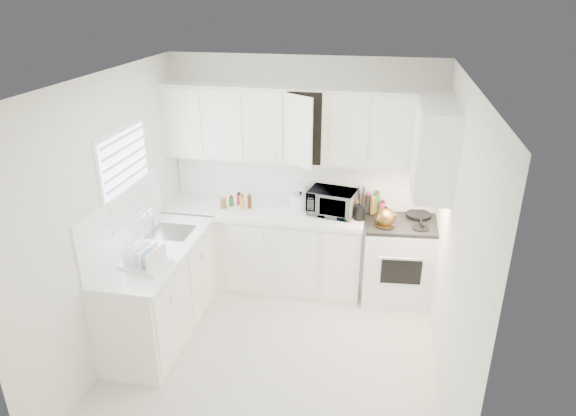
% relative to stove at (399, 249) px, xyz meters
% --- Properties ---
extents(floor, '(3.20, 3.20, 0.00)m').
position_rel_stove_xyz_m(floor, '(-1.13, -1.29, -0.60)').
color(floor, silver).
rests_on(floor, ground).
extents(ceiling, '(3.20, 3.20, 0.00)m').
position_rel_stove_xyz_m(ceiling, '(-1.13, -1.29, 2.00)').
color(ceiling, white).
rests_on(ceiling, ground).
extents(wall_back, '(3.00, 0.00, 3.00)m').
position_rel_stove_xyz_m(wall_back, '(-1.13, 0.31, 0.70)').
color(wall_back, white).
rests_on(wall_back, ground).
extents(wall_front, '(3.00, 0.00, 3.00)m').
position_rel_stove_xyz_m(wall_front, '(-1.13, -2.89, 0.70)').
color(wall_front, white).
rests_on(wall_front, ground).
extents(wall_left, '(0.00, 3.20, 3.20)m').
position_rel_stove_xyz_m(wall_left, '(-2.63, -1.29, 0.70)').
color(wall_left, white).
rests_on(wall_left, ground).
extents(wall_right, '(0.00, 3.20, 3.20)m').
position_rel_stove_xyz_m(wall_right, '(0.37, -1.29, 0.70)').
color(wall_right, white).
rests_on(wall_right, ground).
extents(window_blinds, '(0.06, 0.96, 1.06)m').
position_rel_stove_xyz_m(window_blinds, '(-2.61, -0.94, 0.95)').
color(window_blinds, white).
rests_on(window_blinds, wall_left).
extents(lower_cabinets_back, '(2.22, 0.60, 0.90)m').
position_rel_stove_xyz_m(lower_cabinets_back, '(-1.52, 0.01, -0.15)').
color(lower_cabinets_back, white).
rests_on(lower_cabinets_back, floor).
extents(lower_cabinets_left, '(0.60, 1.60, 0.90)m').
position_rel_stove_xyz_m(lower_cabinets_left, '(-2.33, -1.09, -0.15)').
color(lower_cabinets_left, white).
rests_on(lower_cabinets_left, floor).
extents(countertop_back, '(2.24, 0.64, 0.05)m').
position_rel_stove_xyz_m(countertop_back, '(-1.52, -0.00, 0.33)').
color(countertop_back, white).
rests_on(countertop_back, lower_cabinets_back).
extents(countertop_left, '(0.64, 1.62, 0.05)m').
position_rel_stove_xyz_m(countertop_left, '(-2.32, -1.09, 0.33)').
color(countertop_left, white).
rests_on(countertop_left, lower_cabinets_left).
extents(backsplash_back, '(2.98, 0.02, 0.55)m').
position_rel_stove_xyz_m(backsplash_back, '(-1.13, 0.30, 0.63)').
color(backsplash_back, white).
rests_on(backsplash_back, wall_back).
extents(backsplash_left, '(0.02, 1.60, 0.55)m').
position_rel_stove_xyz_m(backsplash_left, '(-2.62, -1.09, 0.63)').
color(backsplash_left, white).
rests_on(backsplash_left, wall_left).
extents(upper_cabinets_back, '(3.00, 0.33, 0.80)m').
position_rel_stove_xyz_m(upper_cabinets_back, '(-1.13, 0.14, 0.90)').
color(upper_cabinets_back, white).
rests_on(upper_cabinets_back, wall_back).
extents(upper_cabinets_right, '(0.33, 0.90, 0.80)m').
position_rel_stove_xyz_m(upper_cabinets_right, '(0.21, -0.47, 0.90)').
color(upper_cabinets_right, white).
rests_on(upper_cabinets_right, wall_right).
extents(sink, '(0.42, 0.38, 0.30)m').
position_rel_stove_xyz_m(sink, '(-2.32, -0.74, 0.47)').
color(sink, gray).
rests_on(sink, countertop_left).
extents(stove, '(0.83, 0.70, 1.19)m').
position_rel_stove_xyz_m(stove, '(0.00, 0.00, 0.00)').
color(stove, white).
rests_on(stove, floor).
extents(tea_kettle, '(0.32, 0.30, 0.24)m').
position_rel_stove_xyz_m(tea_kettle, '(-0.18, -0.16, 0.46)').
color(tea_kettle, olive).
rests_on(tea_kettle, stove).
extents(frying_pan, '(0.32, 0.49, 0.04)m').
position_rel_stove_xyz_m(frying_pan, '(0.18, 0.16, 0.37)').
color(frying_pan, black).
rests_on(frying_pan, stove).
extents(microwave, '(0.54, 0.36, 0.34)m').
position_rel_stove_xyz_m(microwave, '(-0.76, 0.03, 0.52)').
color(microwave, gray).
rests_on(microwave, countertop_back).
extents(rice_cooker, '(0.27, 0.27, 0.21)m').
position_rel_stove_xyz_m(rice_cooker, '(-1.12, 0.09, 0.46)').
color(rice_cooker, white).
rests_on(rice_cooker, countertop_back).
extents(paper_towel, '(0.12, 0.12, 0.27)m').
position_rel_stove_xyz_m(paper_towel, '(-1.10, 0.18, 0.49)').
color(paper_towel, white).
rests_on(paper_towel, countertop_back).
extents(utensil_crock, '(0.13, 0.13, 0.39)m').
position_rel_stove_xyz_m(utensil_crock, '(-0.45, -0.06, 0.55)').
color(utensil_crock, black).
rests_on(utensil_crock, countertop_back).
extents(dish_rack, '(0.46, 0.39, 0.22)m').
position_rel_stove_xyz_m(dish_rack, '(-2.27, -1.43, 0.47)').
color(dish_rack, white).
rests_on(dish_rack, countertop_left).
extents(spice_left_0, '(0.06, 0.06, 0.13)m').
position_rel_stove_xyz_m(spice_left_0, '(-1.98, 0.13, 0.42)').
color(spice_left_0, brown).
rests_on(spice_left_0, countertop_back).
extents(spice_left_1, '(0.06, 0.06, 0.13)m').
position_rel_stove_xyz_m(spice_left_1, '(-1.90, 0.04, 0.42)').
color(spice_left_1, '#2B7A28').
rests_on(spice_left_1, countertop_back).
extents(spice_left_2, '(0.06, 0.06, 0.13)m').
position_rel_stove_xyz_m(spice_left_2, '(-1.83, 0.13, 0.42)').
color(spice_left_2, '#DA1D52').
rests_on(spice_left_2, countertop_back).
extents(spice_left_3, '(0.06, 0.06, 0.13)m').
position_rel_stove_xyz_m(spice_left_3, '(-1.75, 0.04, 0.42)').
color(spice_left_3, orange).
rests_on(spice_left_3, countertop_back).
extents(spice_left_4, '(0.06, 0.06, 0.13)m').
position_rel_stove_xyz_m(spice_left_4, '(-1.68, 0.13, 0.42)').
color(spice_left_4, brown).
rests_on(spice_left_4, countertop_back).
extents(sauce_right_0, '(0.06, 0.06, 0.19)m').
position_rel_stove_xyz_m(sauce_right_0, '(-0.55, 0.17, 0.45)').
color(sauce_right_0, '#DA1D52').
rests_on(sauce_right_0, countertop_back).
extents(sauce_right_1, '(0.06, 0.06, 0.19)m').
position_rel_stove_xyz_m(sauce_right_1, '(-0.49, 0.11, 0.45)').
color(sauce_right_1, orange).
rests_on(sauce_right_1, countertop_back).
extents(sauce_right_2, '(0.06, 0.06, 0.19)m').
position_rel_stove_xyz_m(sauce_right_2, '(-0.44, 0.17, 0.45)').
color(sauce_right_2, brown).
rests_on(sauce_right_2, countertop_back).
extents(sauce_right_3, '(0.06, 0.06, 0.19)m').
position_rel_stove_xyz_m(sauce_right_3, '(-0.38, 0.11, 0.45)').
color(sauce_right_3, black).
rests_on(sauce_right_3, countertop_back).
extents(sauce_right_4, '(0.06, 0.06, 0.19)m').
position_rel_stove_xyz_m(sauce_right_4, '(-0.33, 0.17, 0.45)').
color(sauce_right_4, brown).
rests_on(sauce_right_4, countertop_back).
extents(sauce_right_5, '(0.06, 0.06, 0.19)m').
position_rel_stove_xyz_m(sauce_right_5, '(-0.27, 0.11, 0.45)').
color(sauce_right_5, '#2B7A28').
rests_on(sauce_right_5, countertop_back).
extents(sauce_right_6, '(0.06, 0.06, 0.19)m').
position_rel_stove_xyz_m(sauce_right_6, '(-0.22, 0.17, 0.45)').
color(sauce_right_6, '#DA1D52').
rests_on(sauce_right_6, countertop_back).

